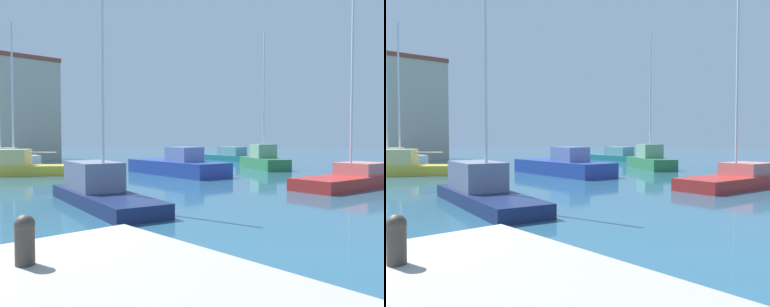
% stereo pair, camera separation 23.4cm
% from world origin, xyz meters
% --- Properties ---
extents(water, '(160.00, 160.00, 0.00)m').
position_xyz_m(water, '(15.00, 20.00, 0.00)').
color(water, '#285670').
rests_on(water, ground).
extents(mooring_bollard, '(0.26, 0.26, 0.65)m').
position_xyz_m(mooring_bollard, '(0.10, -1.91, 1.26)').
color(mooring_bollard, '#38332D').
rests_on(mooring_bollard, pier_quay).
extents(sailboat_red_outer_mooring, '(7.39, 2.95, 9.78)m').
position_xyz_m(sailboat_red_outer_mooring, '(18.45, 2.74, 0.49)').
color(sailboat_red_outer_mooring, '#B22823').
rests_on(sailboat_red_outer_mooring, water).
extents(sailboat_navy_inner_mooring, '(3.10, 7.59, 8.55)m').
position_xyz_m(sailboat_navy_inner_mooring, '(5.89, 6.64, 0.62)').
color(sailboat_navy_inner_mooring, '#19234C').
rests_on(sailboat_navy_inner_mooring, water).
extents(motorboat_blue_far_right, '(3.31, 8.76, 1.95)m').
position_xyz_m(motorboat_blue_far_right, '(16.28, 14.44, 0.62)').
color(motorboat_blue_far_right, '#233D93').
rests_on(motorboat_blue_far_right, water).
extents(sailboat_green_center_channel, '(5.29, 6.98, 11.38)m').
position_xyz_m(sailboat_green_center_channel, '(25.40, 14.02, 0.75)').
color(sailboat_green_center_channel, '#28703D').
rests_on(sailboat_green_center_channel, water).
extents(motorboat_teal_distant_east, '(3.01, 8.67, 1.58)m').
position_xyz_m(motorboat_teal_distant_east, '(32.35, 24.66, 0.55)').
color(motorboat_teal_distant_east, '#1E707A').
rests_on(motorboat_teal_distant_east, water).
extents(sailboat_yellow_distant_north, '(7.97, 6.52, 10.46)m').
position_xyz_m(sailboat_yellow_distant_north, '(7.62, 21.71, 0.61)').
color(sailboat_yellow_distant_north, gold).
rests_on(sailboat_yellow_distant_north, water).
extents(sailboat_white_mid_harbor, '(6.66, 2.21, 10.74)m').
position_xyz_m(sailboat_white_mid_harbor, '(9.38, 30.44, 0.66)').
color(sailboat_white_mid_harbor, white).
rests_on(sailboat_white_mid_harbor, water).
extents(harbor_office, '(7.24, 7.30, 12.12)m').
position_xyz_m(harbor_office, '(15.49, 43.19, 6.07)').
color(harbor_office, '#B2A893').
rests_on(harbor_office, ground).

